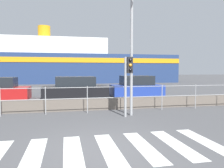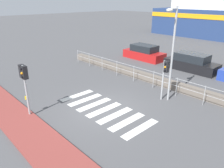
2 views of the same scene
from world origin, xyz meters
The scene contains 10 objects.
ground_plane centered at (0.00, 0.00, 0.00)m, with size 160.00×160.00×0.00m, color #4C4C4F.
sidewalk_brick centered at (0.00, -4.10, 0.06)m, with size 24.00×1.80×0.12m.
crosswalk centered at (0.08, 0.00, 0.00)m, with size 5.85×2.40×0.01m.
seawall centered at (0.00, 5.56, 0.28)m, with size 20.44×0.55×0.56m.
harbor_fence centered at (0.00, 4.69, 0.81)m, with size 18.44×0.04×1.25m.
traffic_light_near centered at (-2.14, -3.40, 2.23)m, with size 0.58×0.41×2.86m.
traffic_light_far centered at (1.60, 3.55, 1.85)m, with size 0.34×0.32×2.52m.
streetlamp centered at (1.82, 3.63, 3.48)m, with size 0.32×0.97×5.58m.
parked_car_red centered at (-5.57, 10.53, 0.63)m, with size 4.38×1.82×1.49m.
parked_car_black centered at (-0.26, 10.53, 0.64)m, with size 4.60×1.78×1.50m.
Camera 2 is at (8.49, -7.26, 5.94)m, focal length 35.00 mm.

